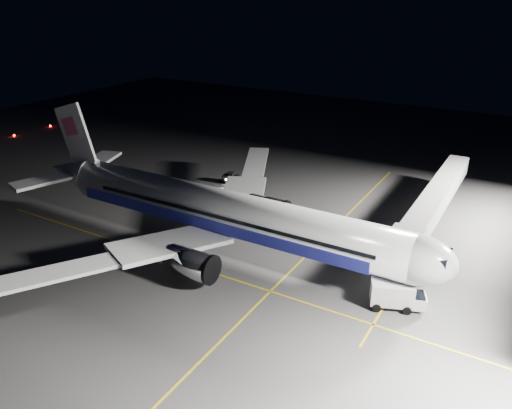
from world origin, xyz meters
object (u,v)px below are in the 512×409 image
Objects in this scene: airliner at (218,211)px; safety_cone_b at (214,226)px; jet_bridge at (433,203)px; baggage_tug at (231,178)px; safety_cone_c at (275,209)px; safety_cone_a at (213,227)px; service_truck at (397,295)px.

safety_cone_b is (-3.83, 4.15, -4.87)m from airliner.
airliner is 1.79× the size of jet_bridge.
baggage_tug is 13.92m from safety_cone_c.
safety_cone_c is at bearing 65.03° from safety_cone_b.
safety_cone_a is at bearing -152.37° from jet_bridge.
safety_cone_b is 1.06× the size of safety_cone_c.
airliner reaches higher than safety_cone_c.
jet_bridge is 59.18× the size of safety_cone_b.
baggage_tug is at bearing 175.97° from jet_bridge.
airliner reaches higher than service_truck.
airliner is 29.31m from jet_bridge.
airliner is 23.90m from baggage_tug.
jet_bridge is 23.09m from safety_cone_c.
safety_cone_b is at bearing -114.97° from safety_cone_c.
jet_bridge is at bearing 27.63° from safety_cone_a.
airliner is 14.85m from safety_cone_c.
safety_cone_c is at bearing 65.60° from safety_cone_a.
airliner reaches higher than safety_cone_b.
baggage_tug is at bearing 115.19° from safety_cone_a.
airliner is 105.77× the size of safety_cone_b.
jet_bridge is 67.25× the size of safety_cone_a.
safety_cone_a is 10.98m from safety_cone_c.
safety_cone_b reaches higher than safety_cone_a.
safety_cone_a is at bearing -114.40° from safety_cone_c.
service_truck is 2.13× the size of baggage_tug.
safety_cone_b is at bearing -73.56° from baggage_tug.
jet_bridge reaches higher than baggage_tug.
baggage_tug is at bearing 119.37° from airliner.
service_truck reaches higher than baggage_tug.
safety_cone_c is (4.54, 10.00, 0.02)m from safety_cone_a.
baggage_tug is 5.68× the size of safety_cone_a.
safety_cone_a is at bearing 133.35° from airliner.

